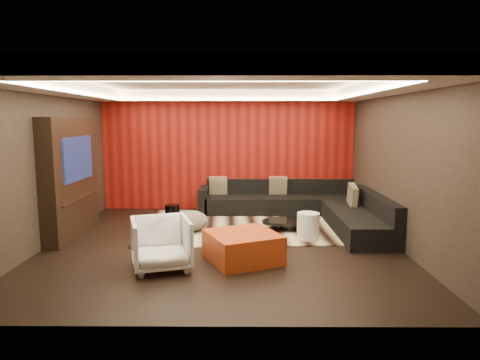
{
  "coord_description": "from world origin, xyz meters",
  "views": [
    {
      "loc": [
        0.35,
        -7.23,
        2.16
      ],
      "look_at": [
        0.3,
        0.6,
        1.05
      ],
      "focal_mm": 32.0,
      "sensor_mm": 36.0,
      "label": 1
    }
  ],
  "objects_px": {
    "armchair": "(161,244)",
    "coffee_table": "(290,224)",
    "sectional_sofa": "(306,208)",
    "drum_stool": "(172,213)",
    "white_side_table": "(308,227)",
    "orange_ottoman": "(243,247)"
  },
  "relations": [
    {
      "from": "drum_stool",
      "to": "white_side_table",
      "type": "xyz_separation_m",
      "value": [
        2.67,
        -1.33,
        0.05
      ]
    },
    {
      "from": "armchair",
      "to": "sectional_sofa",
      "type": "height_order",
      "value": "armchair"
    },
    {
      "from": "white_side_table",
      "to": "drum_stool",
      "type": "bearing_deg",
      "value": 153.44
    },
    {
      "from": "coffee_table",
      "to": "orange_ottoman",
      "type": "bearing_deg",
      "value": -116.45
    },
    {
      "from": "coffee_table",
      "to": "orange_ottoman",
      "type": "xyz_separation_m",
      "value": [
        -0.92,
        -1.86,
        0.11
      ]
    },
    {
      "from": "drum_stool",
      "to": "sectional_sofa",
      "type": "xyz_separation_m",
      "value": [
        2.88,
        0.26,
        0.06
      ]
    },
    {
      "from": "armchair",
      "to": "coffee_table",
      "type": "bearing_deg",
      "value": 28.96
    },
    {
      "from": "coffee_table",
      "to": "armchair",
      "type": "height_order",
      "value": "armchair"
    },
    {
      "from": "white_side_table",
      "to": "orange_ottoman",
      "type": "height_order",
      "value": "white_side_table"
    },
    {
      "from": "armchair",
      "to": "sectional_sofa",
      "type": "relative_size",
      "value": 0.23
    },
    {
      "from": "sectional_sofa",
      "to": "armchair",
      "type": "bearing_deg",
      "value": -129.53
    },
    {
      "from": "coffee_table",
      "to": "armchair",
      "type": "relative_size",
      "value": 1.34
    },
    {
      "from": "armchair",
      "to": "drum_stool",
      "type": "bearing_deg",
      "value": 78.63
    },
    {
      "from": "coffee_table",
      "to": "sectional_sofa",
      "type": "distance_m",
      "value": 1.0
    },
    {
      "from": "drum_stool",
      "to": "sectional_sofa",
      "type": "height_order",
      "value": "sectional_sofa"
    },
    {
      "from": "white_side_table",
      "to": "armchair",
      "type": "distance_m",
      "value": 2.81
    },
    {
      "from": "drum_stool",
      "to": "sectional_sofa",
      "type": "relative_size",
      "value": 0.1
    },
    {
      "from": "armchair",
      "to": "sectional_sofa",
      "type": "xyz_separation_m",
      "value": [
        2.57,
        3.11,
        -0.12
      ]
    },
    {
      "from": "white_side_table",
      "to": "sectional_sofa",
      "type": "height_order",
      "value": "sectional_sofa"
    },
    {
      "from": "coffee_table",
      "to": "sectional_sofa",
      "type": "xyz_separation_m",
      "value": [
        0.46,
        0.88,
        0.15
      ]
    },
    {
      "from": "orange_ottoman",
      "to": "white_side_table",
      "type": "bearing_deg",
      "value": 44.29
    },
    {
      "from": "drum_stool",
      "to": "armchair",
      "type": "bearing_deg",
      "value": -83.79
    }
  ]
}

